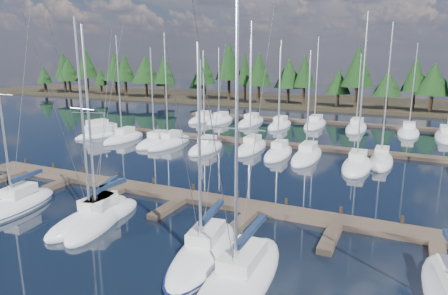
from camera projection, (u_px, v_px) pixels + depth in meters
The scene contains 12 objects.
ground at pixel (243, 163), 43.13m from camera, with size 260.00×260.00×0.00m, color black.
far_shore at pixel (338, 103), 96.02m from camera, with size 220.00×30.00×0.60m, color #2F281A.
main_dock at pixel (183, 198), 31.92m from camera, with size 44.00×6.13×0.90m.
back_docks at pixel (293, 131), 60.37m from camera, with size 50.00×21.80×0.40m.
front_sailboat_1 at pixel (17, 205), 30.28m from camera, with size 3.86×8.01×15.79m.
front_sailboat_2 at pixel (95, 217), 27.92m from camera, with size 3.30×8.20×14.53m.
front_sailboat_3 at pixel (100, 217), 28.01m from camera, with size 4.90×8.89×14.06m.
front_sailboat_4 at pixel (204, 253), 22.96m from camera, with size 3.98×9.26×12.84m.
front_sailboat_5 at pixel (240, 279), 20.26m from camera, with size 3.23×10.10×14.79m.
back_sailboat_rows at pixel (286, 137), 55.93m from camera, with size 43.65×32.66×16.23m.
motor_yacht_left at pixel (100, 133), 57.54m from camera, with size 4.74×8.39×3.97m.
tree_line at pixel (320, 74), 86.88m from camera, with size 184.06×11.84×14.33m.
Camera 1 is at (15.72, -8.61, 11.36)m, focal length 32.00 mm.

